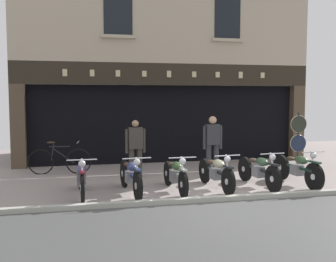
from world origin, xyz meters
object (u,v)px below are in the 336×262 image
object	(u,v)px
advert_board_near	(103,110)
leaning_bicycle	(59,160)
motorcycle_far_left	(81,177)
motorcycle_center_right	(259,170)
motorcycle_right	(297,168)
shopkeeper_center	(212,142)
motorcycle_center_left	(175,174)
motorcycle_left	(131,175)
motorcycle_center	(216,172)
salesman_left	(135,146)
tyre_sign_pole	(298,134)

from	to	relation	value
advert_board_near	leaning_bicycle	xyz separation A→B (m)	(-1.33, -1.45, -1.41)
motorcycle_far_left	motorcycle_center_right	bearing A→B (deg)	178.57
motorcycle_right	motorcycle_far_left	bearing A→B (deg)	-5.81
shopkeeper_center	motorcycle_right	bearing A→B (deg)	133.61
motorcycle_center_left	motorcycle_right	distance (m)	3.14
motorcycle_left	shopkeeper_center	xyz separation A→B (m)	(2.55, 1.74, 0.50)
motorcycle_far_left	motorcycle_center	bearing A→B (deg)	178.53
motorcycle_far_left	leaning_bicycle	distance (m)	2.84
motorcycle_left	motorcycle_center_right	distance (m)	3.17
motorcycle_left	motorcycle_center	xyz separation A→B (m)	(2.06, 0.05, -0.01)
salesman_left	motorcycle_center_right	bearing A→B (deg)	144.13
motorcycle_right	advert_board_near	size ratio (longest dim) A/B	2.11
motorcycle_center_left	motorcycle_center	bearing A→B (deg)	-179.38
motorcycle_left	salesman_left	world-z (taller)	salesman_left
motorcycle_center	advert_board_near	xyz separation A→B (m)	(-2.42, 4.23, 1.38)
advert_board_near	motorcycle_right	bearing A→B (deg)	-43.33
motorcycle_right	salesman_left	distance (m)	4.28
salesman_left	motorcycle_center	bearing A→B (deg)	129.90
advert_board_near	motorcycle_left	bearing A→B (deg)	-85.25
tyre_sign_pole	advert_board_near	world-z (taller)	advert_board_near
motorcycle_center_left	motorcycle_center	size ratio (longest dim) A/B	0.95
shopkeeper_center	leaning_bicycle	xyz separation A→B (m)	(-4.24, 1.08, -0.54)
motorcycle_center_right	motorcycle_right	bearing A→B (deg)	172.22
motorcycle_center_left	leaning_bicycle	distance (m)	3.93
motorcycle_far_left	salesman_left	size ratio (longest dim) A/B	1.24
shopkeeper_center	leaning_bicycle	size ratio (longest dim) A/B	0.93
motorcycle_left	tyre_sign_pole	size ratio (longest dim) A/B	1.23
shopkeeper_center	tyre_sign_pole	bearing A→B (deg)	-164.08
motorcycle_left	motorcycle_right	distance (m)	4.18
motorcycle_far_left	advert_board_near	size ratio (longest dim) A/B	2.05
motorcycle_center	salesman_left	distance (m)	2.54
leaning_bicycle	motorcycle_center	bearing A→B (deg)	59.33
motorcycle_center	shopkeeper_center	xyz separation A→B (m)	(0.49, 1.69, 0.51)
motorcycle_center_right	advert_board_near	world-z (taller)	advert_board_near
motorcycle_far_left	motorcycle_left	bearing A→B (deg)	176.15
motorcycle_center_right	tyre_sign_pole	size ratio (longest dim) A/B	1.17
motorcycle_center	motorcycle_center_right	distance (m)	1.11
advert_board_near	tyre_sign_pole	bearing A→B (deg)	-15.12
motorcycle_left	salesman_left	bearing A→B (deg)	-106.31
tyre_sign_pole	motorcycle_center_left	bearing A→B (deg)	-150.85
motorcycle_center	motorcycle_center_right	bearing A→B (deg)	175.92
motorcycle_left	tyre_sign_pole	world-z (taller)	tyre_sign_pole
motorcycle_center_left	motorcycle_center	world-z (taller)	motorcycle_center
motorcycle_center_left	motorcycle_right	size ratio (longest dim) A/B	0.96
shopkeeper_center	advert_board_near	distance (m)	3.95
motorcycle_center	leaning_bicycle	distance (m)	4.67
advert_board_near	leaning_bicycle	size ratio (longest dim) A/B	0.53
advert_board_near	motorcycle_center_right	bearing A→B (deg)	-50.18
salesman_left	advert_board_near	xyz separation A→B (m)	(-0.74, 2.37, 0.93)
motorcycle_far_left	shopkeeper_center	size ratio (longest dim) A/B	1.17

